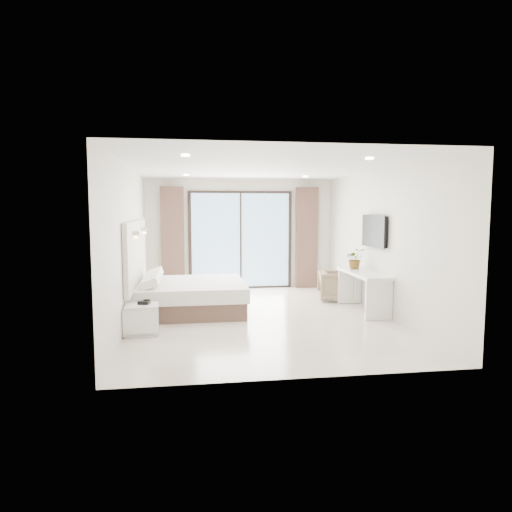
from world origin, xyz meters
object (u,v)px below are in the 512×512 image
object	(u,v)px
bed	(189,296)
console_desk	(363,282)
armchair	(335,284)
nightstand	(142,320)

from	to	relation	value
bed	console_desk	world-z (taller)	console_desk
console_desk	armchair	xyz separation A→B (m)	(-0.19, 1.10, -0.22)
nightstand	console_desk	xyz separation A→B (m)	(4.06, 1.05, 0.33)
bed	nightstand	size ratio (longest dim) A/B	3.83
armchair	console_desk	bearing A→B (deg)	-160.34
bed	armchair	world-z (taller)	bed
bed	console_desk	bearing A→B (deg)	-7.89
nightstand	armchair	bearing A→B (deg)	25.42
armchair	nightstand	bearing A→B (deg)	128.89
nightstand	console_desk	size ratio (longest dim) A/B	0.33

